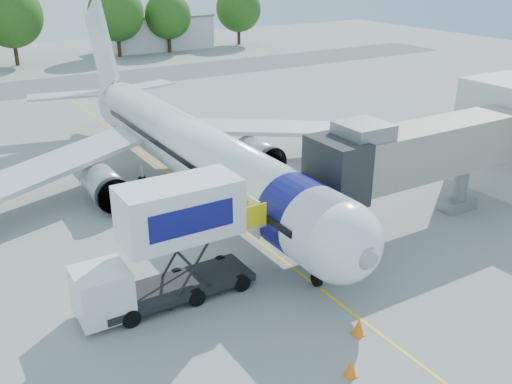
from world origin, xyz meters
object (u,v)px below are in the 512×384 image
aircraft (189,148)px  catering_hiloader (168,245)px  ground_tug (447,319)px  jet_bridge (410,154)px

aircraft → catering_hiloader: aircraft is taller
catering_hiloader → ground_tug: 11.99m
jet_bridge → ground_tug: size_ratio=3.19×
jet_bridge → catering_hiloader: jet_bridge is taller
catering_hiloader → ground_tug: bearing=-44.3°
jet_bridge → catering_hiloader: size_ratio=1.64×
aircraft → catering_hiloader: 12.77m
aircraft → ground_tug: 19.63m
jet_bridge → aircraft: bearing=125.7°
aircraft → jet_bridge: aircraft is taller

